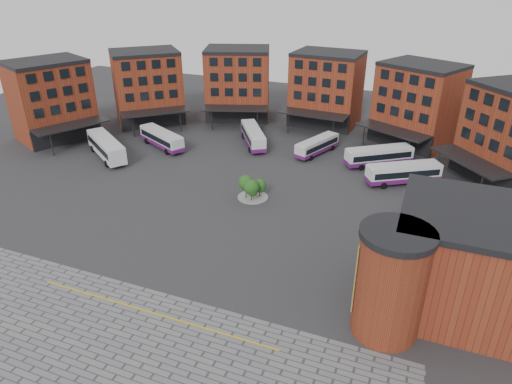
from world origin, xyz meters
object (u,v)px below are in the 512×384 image
at_px(tree_island, 252,187).
at_px(bus_b, 162,138).
at_px(bus_f, 403,173).
at_px(bus_d, 317,146).
at_px(bus_c, 253,136).
at_px(bus_e, 379,156).
at_px(bus_a, 106,146).
at_px(blue_car, 395,321).

distance_m(tree_island, bus_b, 26.26).
bearing_deg(bus_f, tree_island, -87.86).
bearing_deg(bus_f, bus_d, -146.64).
distance_m(bus_c, bus_e, 22.95).
relative_size(tree_island, bus_a, 0.37).
xyz_separation_m(bus_b, bus_c, (14.95, 7.28, 0.04)).
xyz_separation_m(bus_b, blue_car, (44.81, -31.65, -1.03)).
distance_m(bus_f, blue_car, 32.15).
bearing_deg(bus_b, bus_a, 168.54).
relative_size(bus_a, bus_f, 1.09).
bearing_deg(bus_b, bus_c, -36.65).
bearing_deg(bus_f, bus_a, -112.72).
bearing_deg(bus_c, bus_a, -177.25).
xyz_separation_m(bus_c, bus_d, (12.10, 0.05, -0.22)).
xyz_separation_m(tree_island, bus_c, (-7.92, 20.16, -0.21)).
height_order(bus_a, bus_c, bus_a).
height_order(bus_a, bus_b, bus_a).
xyz_separation_m(tree_island, bus_b, (-22.88, 12.89, -0.25)).
bearing_deg(bus_a, tree_island, -65.04).
bearing_deg(bus_d, bus_a, -134.27).
bearing_deg(bus_f, blue_car, -27.73).
height_order(bus_e, bus_f, bus_f).
bearing_deg(blue_car, bus_c, 35.20).
xyz_separation_m(bus_f, blue_car, (2.48, -32.03, -1.05)).
relative_size(bus_b, bus_c, 1.01).
bearing_deg(bus_b, tree_island, -91.99).
distance_m(bus_a, bus_e, 46.16).
relative_size(bus_b, bus_f, 1.01).
relative_size(bus_d, bus_f, 0.92).
relative_size(bus_c, bus_d, 1.09).
xyz_separation_m(tree_island, bus_a, (-29.08, 5.19, 0.16)).
height_order(tree_island, bus_d, tree_island).
distance_m(bus_d, blue_car, 42.84).
height_order(tree_island, bus_c, tree_island).
xyz_separation_m(bus_e, blue_car, (6.93, -37.68, -1.04)).
xyz_separation_m(bus_a, bus_c, (21.15, 14.97, -0.37)).
bearing_deg(bus_b, bus_f, -62.08).
bearing_deg(blue_car, bus_e, 8.14).
relative_size(bus_a, bus_e, 1.12).
relative_size(tree_island, bus_e, 0.41).
height_order(bus_b, blue_car, bus_b).
height_order(bus_c, bus_f, bus_c).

